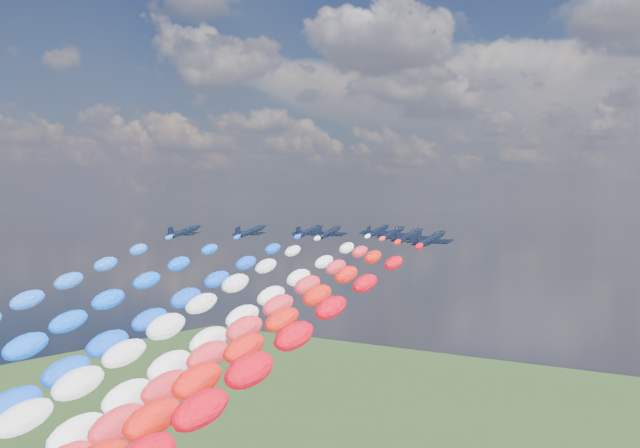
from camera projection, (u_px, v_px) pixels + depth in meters
The scene contains 13 objects.
jet_0 at pixel (184, 232), 171.79m from camera, with size 8.20×11.00×2.42m, color black, non-canonical shape.
jet_1 at pixel (250, 232), 172.47m from camera, with size 8.20×11.00×2.42m, color black, non-canonical shape.
jet_2 at pixel (309, 231), 174.76m from camera, with size 8.20×11.00×2.42m, color black, non-canonical shape.
trail_2 at pixel (87, 370), 124.21m from camera, with size 6.35×121.87×46.55m, color blue, non-canonical shape.
jet_3 at pixel (329, 233), 166.74m from camera, with size 8.20×11.00×2.42m, color black, non-canonical shape.
trail_3 at pixel (101, 381), 116.19m from camera, with size 6.35×121.87×46.55m, color white, non-canonical shape.
jet_4 at pixel (378, 231), 178.17m from camera, with size 8.20×11.00×2.42m, color black, non-canonical shape.
trail_4 at pixel (189, 366), 127.62m from camera, with size 6.35×121.87×46.55m, color white, non-canonical shape.
jet_5 at pixel (393, 233), 164.10m from camera, with size 8.20×11.00×2.42m, color black, non-canonical shape.
trail_5 at pixel (187, 386), 113.54m from camera, with size 6.35×121.87×46.55m, color red, non-canonical shape.
jet_6 at pixel (409, 236), 147.56m from camera, with size 8.20×11.00×2.42m, color black, non-canonical shape.
trail_6 at pixel (176, 416), 97.01m from camera, with size 6.35×121.87×46.55m, color red, non-canonical shape.
jet_7 at pixel (431, 239), 132.78m from camera, with size 8.20×11.00×2.42m, color black, non-canonical shape.
Camera 1 is at (92.32, -127.92, 112.20)m, focal length 42.56 mm.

